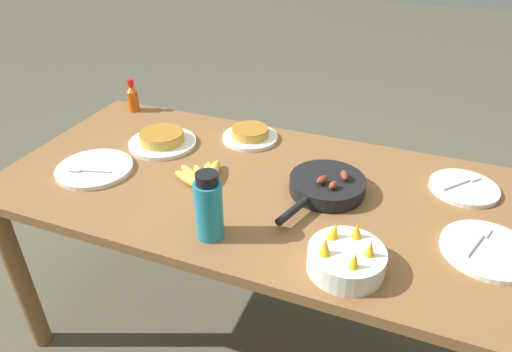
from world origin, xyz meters
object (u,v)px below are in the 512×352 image
Objects in this scene: water_bottle at (209,207)px; empty_plate_near_front at (95,169)px; skillet at (327,186)px; empty_plate_far_left at (464,188)px; frittata_plate_center at (250,135)px; frittata_plate_side at (162,140)px; empty_plate_far_right at (488,250)px; hot_sauce_bottle at (133,97)px; banana_bunch at (202,177)px; fruit_bowl_mango at (346,258)px.

empty_plate_near_front is at bearing 162.69° from water_bottle.
skillet is 0.46m from empty_plate_far_left.
frittata_plate_side is at bearing -150.93° from frittata_plate_center.
empty_plate_far_right is 1.74× the size of hot_sauce_bottle.
empty_plate_far_left is 0.86m from water_bottle.
empty_plate_near_front is at bearing -164.07° from empty_plate_far_left.
empty_plate_far_right is at bearing 1.90° from empty_plate_near_front.
water_bottle is (0.54, -0.17, 0.09)m from empty_plate_near_front.
water_bottle is (0.15, -0.24, 0.08)m from banana_bunch.
frittata_plate_side is (-0.30, -0.17, 0.00)m from frittata_plate_center.
fruit_bowl_mango is 0.40m from water_bottle.
skillet is 1.44× the size of empty_plate_near_front.
empty_plate_near_front is at bearing 169.97° from fruit_bowl_mango.
empty_plate_far_right is at bearing -17.20° from hot_sauce_bottle.
frittata_plate_center reaches higher than banana_bunch.
skillet is at bearing -7.66° from frittata_plate_side.
empty_plate_near_front is at bearing -60.92° from skillet.
skillet reaches higher than frittata_plate_center.
hot_sauce_bottle is at bearing 108.69° from empty_plate_near_front.
skillet is 1.85× the size of water_bottle.
empty_plate_far_right is at bearing 15.85° from water_bottle.
frittata_plate_side is at bearing 134.52° from water_bottle.
fruit_bowl_mango is at bearing -49.21° from frittata_plate_center.
skillet is 0.45m from frittata_plate_center.
frittata_plate_center is 1.00× the size of empty_plate_far_left.
empty_plate_near_front is 1.84× the size of hot_sauce_bottle.
water_bottle is at bearing -17.31° from empty_plate_near_front.
frittata_plate_side reaches higher than empty_plate_far_left.
frittata_plate_side is 1.18m from empty_plate_far_right.
water_bottle reaches higher than frittata_plate_center.
empty_plate_far_left and empty_plate_far_right have the same top height.
water_bottle reaches higher than skillet.
hot_sauce_bottle is at bearing 149.13° from fruit_bowl_mango.
skillet is 0.50m from empty_plate_far_right.
banana_bunch is 0.77× the size of empty_plate_far_right.
hot_sauce_bottle is (-0.55, 0.41, 0.05)m from banana_bunch.
empty_plate_far_left is (0.83, 0.27, -0.01)m from banana_bunch.
fruit_bowl_mango is (-0.35, -0.21, 0.03)m from empty_plate_far_right.
skillet is at bearing 111.97° from fruit_bowl_mango.
banana_bunch is at bearing 177.80° from empty_plate_far_right.
skillet is 1.90× the size of fruit_bowl_mango.
skillet is 1.48× the size of frittata_plate_side.
empty_plate_far_left is (1.22, 0.35, 0.00)m from empty_plate_near_front.
frittata_plate_center is 0.84× the size of frittata_plate_side.
fruit_bowl_mango reaches higher than empty_plate_far_left.
frittata_plate_center is 0.59m from hot_sauce_bottle.
skillet is at bearing 165.86° from empty_plate_far_right.
water_bottle is at bearing -78.90° from frittata_plate_center.
skillet is 1.75× the size of frittata_plate_center.
banana_bunch is at bearing -161.97° from empty_plate_far_left.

